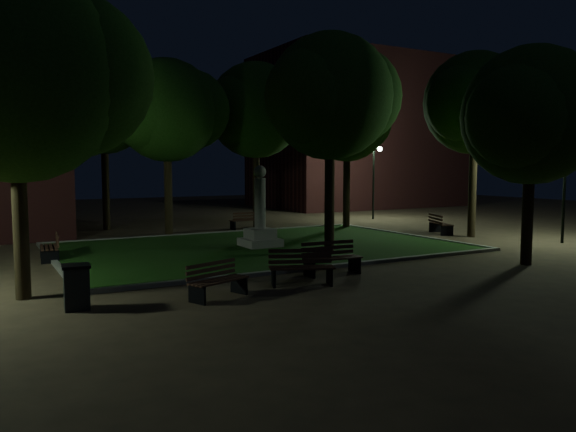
% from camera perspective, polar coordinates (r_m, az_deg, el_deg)
% --- Properties ---
extents(ground, '(80.00, 80.00, 0.00)m').
position_cam_1_polar(ground, '(20.60, -0.36, -3.97)').
color(ground, '#463726').
extents(lawn, '(15.00, 10.00, 0.08)m').
position_cam_1_polar(lawn, '(22.35, -2.84, -3.17)').
color(lawn, '#183E0F').
rests_on(lawn, ground).
extents(lawn_kerb, '(15.40, 10.40, 0.12)m').
position_cam_1_polar(lawn_kerb, '(22.35, -2.84, -3.11)').
color(lawn_kerb, slate).
rests_on(lawn_kerb, ground).
extents(monument, '(1.40, 1.40, 3.20)m').
position_cam_1_polar(monument, '(22.24, -2.85, -0.83)').
color(monument, gray).
rests_on(monument, lawn).
extents(building_far, '(16.00, 10.00, 12.00)m').
position_cam_1_polar(building_far, '(47.03, 7.15, 8.40)').
color(building_far, '#4F201F').
rests_on(building_far, ground).
extents(tree_west, '(6.31, 5.15, 7.98)m').
position_cam_1_polar(tree_west, '(15.14, -25.60, 12.78)').
color(tree_west, black).
rests_on(tree_west, ground).
extents(tree_north_wl, '(5.72, 4.67, 8.10)m').
position_cam_1_polar(tree_north_wl, '(26.41, -11.99, 10.44)').
color(tree_north_wl, black).
rests_on(tree_north_wl, ground).
extents(tree_north_er, '(6.16, 5.03, 8.69)m').
position_cam_1_polar(tree_north_er, '(30.03, -3.08, 10.66)').
color(tree_north_er, black).
rests_on(tree_north_er, ground).
extents(tree_ne, '(5.06, 4.13, 7.60)m').
position_cam_1_polar(tree_ne, '(29.75, 6.19, 9.46)').
color(tree_ne, black).
rests_on(tree_ne, ground).
extents(tree_east, '(5.66, 4.62, 8.39)m').
position_cam_1_polar(tree_east, '(27.16, 18.63, 10.80)').
color(tree_east, black).
rests_on(tree_east, ground).
extents(tree_se, '(5.51, 4.49, 7.13)m').
position_cam_1_polar(tree_se, '(20.10, 23.69, 9.33)').
color(tree_se, black).
rests_on(tree_se, ground).
extents(tree_far_north, '(5.40, 4.41, 8.26)m').
position_cam_1_polar(tree_far_north, '(30.31, -18.04, 10.15)').
color(tree_far_north, black).
rests_on(tree_far_north, ground).
extents(tree_extra, '(5.62, 4.59, 8.05)m').
position_cam_1_polar(tree_extra, '(20.82, 4.56, 11.98)').
color(tree_extra, black).
rests_on(tree_extra, ground).
extents(lamppost_se, '(1.18, 0.28, 4.58)m').
position_cam_1_polar(lamppost_se, '(26.30, 26.34, 4.45)').
color(lamppost_se, black).
rests_on(lamppost_se, ground).
extents(lamppost_ne, '(1.18, 0.28, 4.44)m').
position_cam_1_polar(lamppost_ne, '(34.80, 8.70, 4.79)').
color(lamppost_ne, black).
rests_on(lamppost_ne, ground).
extents(bench_near_left, '(1.86, 1.23, 0.97)m').
position_cam_1_polar(bench_near_left, '(15.40, 1.37, -5.34)').
color(bench_near_left, black).
rests_on(bench_near_left, ground).
extents(bench_near_right, '(1.82, 0.73, 0.98)m').
position_cam_1_polar(bench_near_right, '(16.93, 4.42, -4.38)').
color(bench_near_right, black).
rests_on(bench_near_right, ground).
extents(bench_west_near, '(1.71, 1.11, 0.89)m').
position_cam_1_polar(bench_west_near, '(13.99, -7.23, -6.61)').
color(bench_west_near, black).
rests_on(bench_west_near, ground).
extents(bench_left_side, '(0.71, 1.69, 0.91)m').
position_cam_1_polar(bench_left_side, '(21.04, -22.93, -3.01)').
color(bench_left_side, black).
rests_on(bench_left_side, ground).
extents(bench_right_side, '(1.22, 1.82, 0.95)m').
position_cam_1_polar(bench_right_side, '(27.90, 15.15, -0.85)').
color(bench_right_side, black).
rests_on(bench_right_side, ground).
extents(bench_far_side, '(1.65, 0.61, 0.90)m').
position_cam_1_polar(bench_far_side, '(29.05, -4.29, -0.51)').
color(bench_far_side, black).
rests_on(bench_far_side, ground).
extents(trash_bin, '(0.65, 0.65, 1.03)m').
position_cam_1_polar(trash_bin, '(13.66, -20.69, -6.74)').
color(trash_bin, black).
rests_on(trash_bin, ground).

